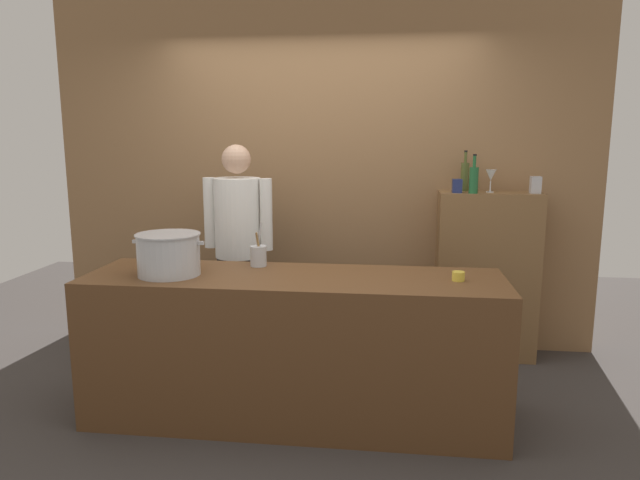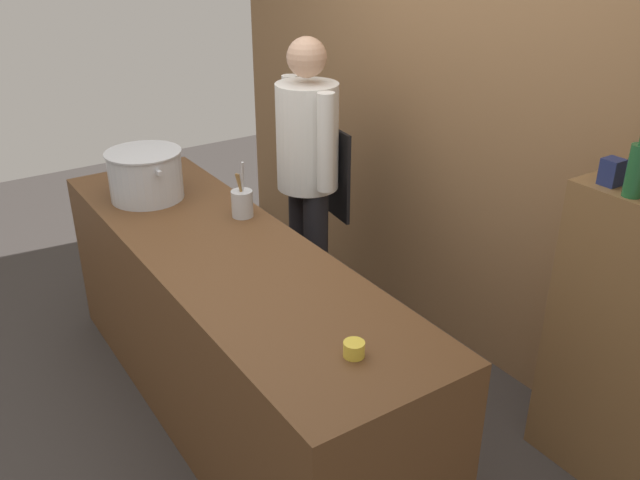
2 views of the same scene
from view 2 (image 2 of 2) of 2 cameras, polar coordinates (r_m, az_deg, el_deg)
name	(u,v)px [view 2 (image 2 of 2)]	position (r m, az deg, el deg)	size (l,w,h in m)	color
ground_plane	(236,410)	(3.49, -7.10, -13.99)	(8.00, 8.00, 0.00)	#383330
brick_back_panel	(468,73)	(3.59, 12.38, 13.59)	(4.40, 0.10, 3.00)	olive
prep_counter	(231,334)	(3.23, -7.54, -7.84)	(2.49, 0.70, 0.90)	brown
chef	(308,166)	(3.77, -0.99, 6.28)	(0.53, 0.38, 1.66)	black
stockpot_large	(146,175)	(3.57, -14.46, 5.32)	(0.44, 0.38, 0.25)	#B7BABF
utensil_crock	(242,203)	(3.28, -6.56, 3.13)	(0.10, 0.10, 0.28)	#B7BABF
butter_jar	(354,349)	(2.27, 2.89, -9.15)	(0.07, 0.07, 0.05)	yellow
wine_bottle_green	(637,169)	(2.67, 25.09, 5.46)	(0.07, 0.07, 0.29)	#1E592D
spice_tin_navy	(612,172)	(2.78, 23.34, 5.28)	(0.07, 0.07, 0.10)	navy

